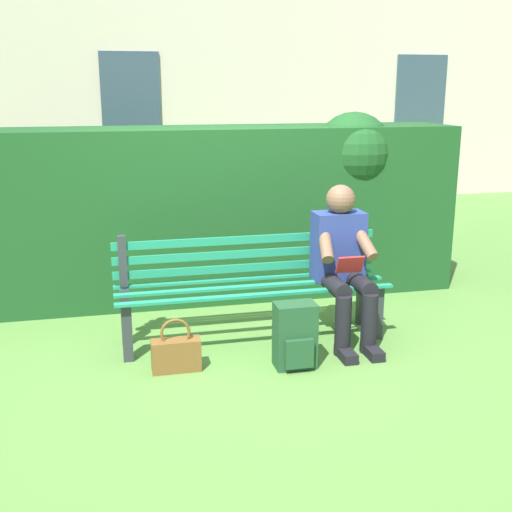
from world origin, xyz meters
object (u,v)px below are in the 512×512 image
(park_bench, at_px, (251,282))
(backpack, at_px, (295,336))
(person_seated, at_px, (343,260))
(handbag, at_px, (176,353))

(park_bench, distance_m, backpack, 0.66)
(person_seated, relative_size, handbag, 3.13)
(park_bench, relative_size, person_seated, 1.74)
(person_seated, height_order, handbag, person_seated)
(park_bench, height_order, handbag, park_bench)
(park_bench, height_order, person_seated, person_seated)
(handbag, bearing_deg, park_bench, -142.72)
(park_bench, bearing_deg, backpack, 106.65)
(park_bench, xyz_separation_m, person_seated, (-0.67, 0.18, 0.18))
(backpack, distance_m, handbag, 0.82)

